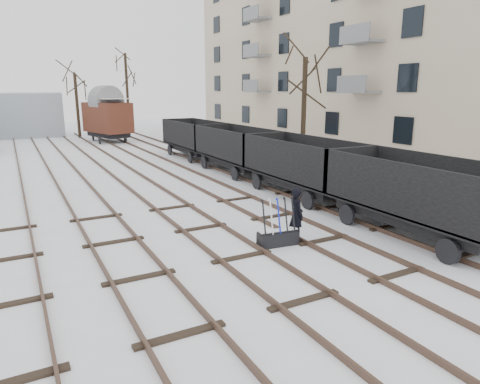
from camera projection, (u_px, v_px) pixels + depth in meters
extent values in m
plane|color=white|center=(242.00, 258.00, 12.39)|extent=(120.00, 120.00, 0.00)
cube|color=black|center=(22.00, 183.00, 21.93)|extent=(0.07, 52.00, 0.15)
cube|color=black|center=(7.00, 272.00, 11.33)|extent=(1.90, 0.20, 0.08)
cube|color=black|center=(55.00, 180.00, 22.65)|extent=(0.07, 52.00, 0.15)
cube|color=black|center=(83.00, 177.00, 23.31)|extent=(0.07, 52.00, 0.15)
cube|color=black|center=(121.00, 252.00, 12.71)|extent=(1.90, 0.20, 0.08)
cube|color=black|center=(112.00, 175.00, 24.03)|extent=(0.07, 52.00, 0.15)
cube|color=black|center=(137.00, 173.00, 24.69)|extent=(0.07, 52.00, 0.15)
cube|color=black|center=(213.00, 237.00, 14.09)|extent=(1.90, 0.20, 0.08)
cube|color=black|center=(163.00, 170.00, 25.41)|extent=(0.07, 52.00, 0.15)
cube|color=black|center=(186.00, 168.00, 26.07)|extent=(0.07, 52.00, 0.15)
cube|color=black|center=(288.00, 223.00, 15.47)|extent=(1.90, 0.20, 0.08)
cube|color=black|center=(209.00, 166.00, 26.79)|extent=(0.07, 52.00, 0.15)
cube|color=black|center=(230.00, 164.00, 27.45)|extent=(0.07, 52.00, 0.15)
cube|color=black|center=(351.00, 212.00, 16.85)|extent=(1.90, 0.20, 0.08)
cube|color=beige|center=(389.00, 45.00, 31.71)|extent=(10.00, 45.00, 16.00)
cube|color=#99A4AD|center=(24.00, 115.00, 44.30)|extent=(7.00, 6.00, 4.40)
cube|color=white|center=(22.00, 93.00, 43.78)|extent=(6.86, 5.88, 0.10)
cube|color=black|center=(278.00, 239.00, 13.32)|extent=(1.34, 0.57, 0.44)
cube|color=black|center=(278.00, 231.00, 13.26)|extent=(1.33, 0.45, 0.06)
cube|color=white|center=(278.00, 230.00, 13.25)|extent=(1.27, 0.40, 0.03)
cylinder|color=black|center=(264.00, 218.00, 12.97)|extent=(0.09, 0.32, 1.08)
cylinder|color=silver|center=(271.00, 217.00, 13.06)|extent=(0.09, 0.32, 1.08)
cylinder|color=#0E1BB7|center=(278.00, 216.00, 13.15)|extent=(0.09, 0.32, 1.08)
cylinder|color=black|center=(286.00, 215.00, 13.24)|extent=(0.09, 0.32, 1.08)
cylinder|color=black|center=(293.00, 215.00, 13.33)|extent=(0.09, 0.32, 1.08)
imported|color=black|center=(296.00, 214.00, 13.60)|extent=(0.52, 0.70, 1.76)
cube|color=black|center=(417.00, 216.00, 14.07)|extent=(2.04, 5.61, 0.42)
cube|color=black|center=(418.00, 210.00, 14.02)|extent=(2.55, 6.37, 0.13)
cube|color=black|center=(393.00, 189.00, 13.26)|extent=(0.11, 6.37, 1.70)
cube|color=black|center=(445.00, 181.00, 14.38)|extent=(0.11, 6.37, 1.70)
cube|color=white|center=(418.00, 207.00, 14.00)|extent=(2.29, 6.12, 0.06)
cylinder|color=black|center=(448.00, 251.00, 11.86)|extent=(0.13, 0.74, 0.74)
cylinder|color=black|center=(393.00, 206.00, 16.43)|extent=(0.13, 0.74, 0.74)
cube|color=black|center=(301.00, 181.00, 19.55)|extent=(2.04, 5.61, 0.42)
cube|color=black|center=(302.00, 176.00, 19.50)|extent=(2.55, 6.37, 0.13)
cube|color=black|center=(280.00, 160.00, 18.74)|extent=(0.11, 6.37, 1.70)
cube|color=black|center=(324.00, 156.00, 19.87)|extent=(0.11, 6.37, 1.70)
cube|color=white|center=(302.00, 174.00, 19.48)|extent=(2.29, 6.12, 0.06)
cylinder|color=black|center=(308.00, 200.00, 17.34)|extent=(0.13, 0.74, 0.74)
cylinder|color=black|center=(296.00, 177.00, 21.91)|extent=(0.13, 0.74, 0.74)
cube|color=black|center=(236.00, 161.00, 25.04)|extent=(2.04, 5.61, 0.42)
cube|color=black|center=(236.00, 157.00, 24.99)|extent=(2.55, 6.37, 0.13)
cube|color=black|center=(217.00, 144.00, 24.23)|extent=(0.11, 6.37, 1.70)
cube|color=black|center=(255.00, 141.00, 25.35)|extent=(0.11, 6.37, 1.70)
cube|color=white|center=(236.00, 155.00, 24.96)|extent=(2.29, 6.12, 0.06)
cylinder|color=black|center=(235.00, 174.00, 22.83)|extent=(0.13, 0.74, 0.74)
cylinder|color=black|center=(238.00, 160.00, 27.40)|extent=(0.13, 0.74, 0.74)
cube|color=black|center=(195.00, 148.00, 30.52)|extent=(2.04, 5.61, 0.42)
cube|color=black|center=(195.00, 145.00, 30.47)|extent=(2.55, 6.37, 0.13)
cube|color=black|center=(178.00, 134.00, 29.71)|extent=(0.11, 6.37, 1.70)
cube|color=black|center=(210.00, 132.00, 30.83)|extent=(0.11, 6.37, 1.70)
cube|color=white|center=(195.00, 143.00, 30.45)|extent=(2.29, 6.12, 0.06)
cylinder|color=black|center=(190.00, 157.00, 28.31)|extent=(0.13, 0.74, 0.74)
cylinder|color=black|center=(199.00, 148.00, 32.88)|extent=(0.13, 0.74, 0.74)
cube|color=black|center=(109.00, 134.00, 39.99)|extent=(3.20, 4.95, 0.42)
cube|color=#472015|center=(107.00, 117.00, 39.62)|extent=(3.85, 5.69, 2.71)
cube|color=white|center=(106.00, 98.00, 39.22)|extent=(3.54, 5.37, 0.04)
cylinder|color=black|center=(100.00, 140.00, 38.11)|extent=(0.12, 0.73, 0.73)
cylinder|color=black|center=(117.00, 135.00, 42.01)|extent=(0.12, 0.73, 0.73)
cylinder|color=black|center=(304.00, 114.00, 25.96)|extent=(0.30, 0.30, 6.62)
cylinder|color=black|center=(77.00, 106.00, 42.45)|extent=(0.30, 0.30, 6.24)
cylinder|color=black|center=(127.00, 94.00, 47.23)|extent=(0.30, 0.30, 8.56)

